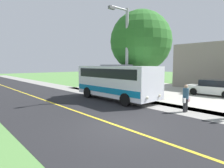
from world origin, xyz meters
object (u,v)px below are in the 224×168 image
parked_car_near (213,88)px  tree_curbside (141,41)px  street_light_pole (126,50)px  shuttle_bus_front (116,80)px  pedestrian_waiting (186,97)px

parked_car_near → tree_curbside: (5.29, -4.29, 4.22)m
street_light_pole → tree_curbside: (-2.54, -0.63, 0.93)m
shuttle_bus_front → pedestrian_waiting: bearing=92.9°
pedestrian_waiting → tree_curbside: 7.41m
pedestrian_waiting → street_light_pole: 5.93m
shuttle_bus_front → street_light_pole: size_ratio=1.05×
pedestrian_waiting → tree_curbside: bearing=-114.0°
street_light_pole → parked_car_near: 9.24m
parked_car_near → shuttle_bus_front: bearing=-28.6°
pedestrian_waiting → parked_car_near: 7.94m
street_light_pole → tree_curbside: tree_curbside is taller
shuttle_bus_front → parked_car_near: (-8.12, 4.42, -0.88)m
street_light_pole → tree_curbside: 2.77m
shuttle_bus_front → pedestrian_waiting: 5.86m
pedestrian_waiting → parked_car_near: pedestrian_waiting is taller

